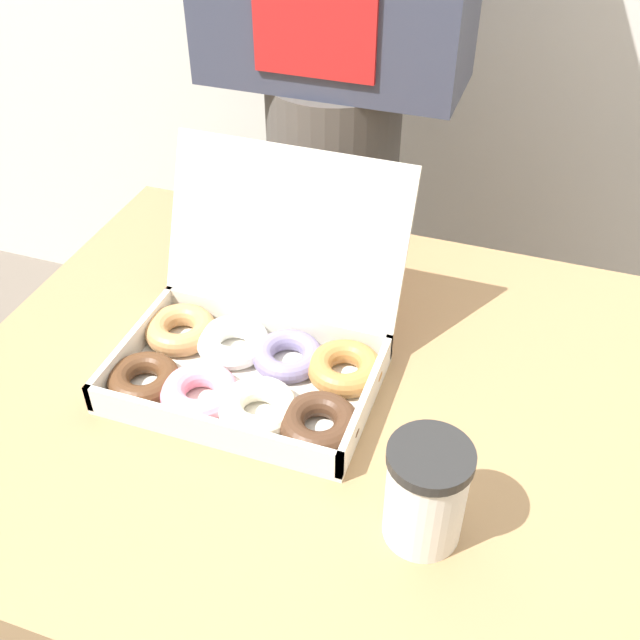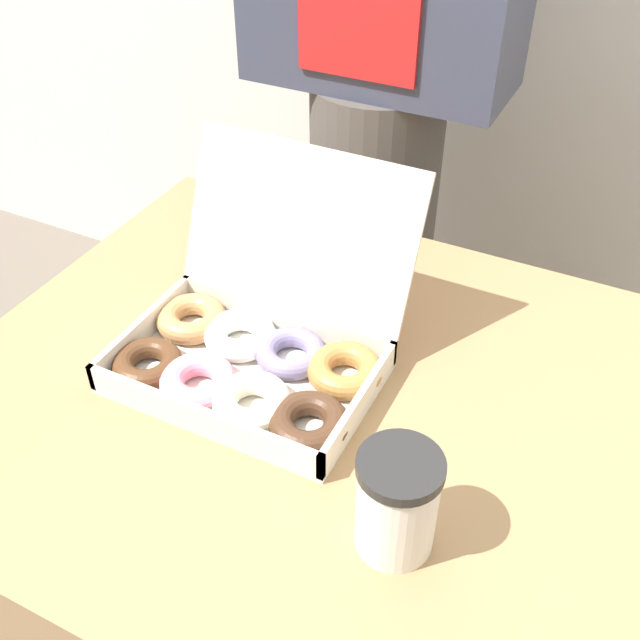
# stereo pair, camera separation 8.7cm
# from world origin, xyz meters

# --- Properties ---
(table) EXTENTS (0.87, 0.76, 0.71)m
(table) POSITION_xyz_m (0.00, 0.00, 0.36)
(table) COLOR #99754C
(table) RESTS_ON ground_plane
(donut_box) EXTENTS (0.36, 0.31, 0.24)m
(donut_box) POSITION_xyz_m (-0.07, -0.00, 0.75)
(donut_box) COLOR silver
(donut_box) RESTS_ON table
(coffee_cup) EXTENTS (0.08, 0.08, 0.12)m
(coffee_cup) POSITION_xyz_m (0.18, -0.16, 0.77)
(coffee_cup) COLOR silver
(coffee_cup) RESTS_ON table
(person_customer) EXTENTS (0.46, 0.25, 1.62)m
(person_customer) POSITION_xyz_m (-0.17, 0.62, 0.86)
(person_customer) COLOR #4C4742
(person_customer) RESTS_ON ground_plane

